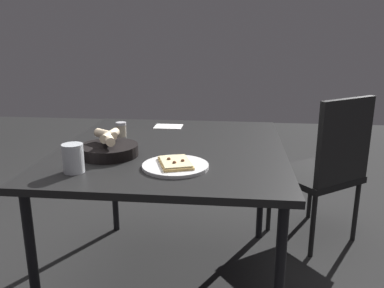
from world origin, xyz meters
The scene contains 8 objects.
ground centered at (0.00, 0.00, 0.00)m, with size 8.00×8.00×0.00m, color black.
dining_table centered at (0.00, 0.00, 0.70)m, with size 1.07×1.20×0.75m.
pizza_plate centered at (-0.06, 0.31, 0.76)m, with size 0.27×0.27×0.04m.
bread_basket centered at (0.26, 0.18, 0.79)m, with size 0.26×0.26×0.11m.
beer_glass centered at (0.33, 0.40, 0.81)m, with size 0.08×0.08×0.11m.
pepper_shaker centered at (0.30, -0.16, 0.79)m, with size 0.05×0.05×0.08m.
napkin centered at (0.09, -0.41, 0.76)m, with size 0.16×0.12×0.00m.
chair_near centered at (-0.86, -0.53, 0.52)m, with size 0.62×0.62×0.93m.
Camera 1 is at (-0.29, 1.84, 1.29)m, focal length 37.30 mm.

